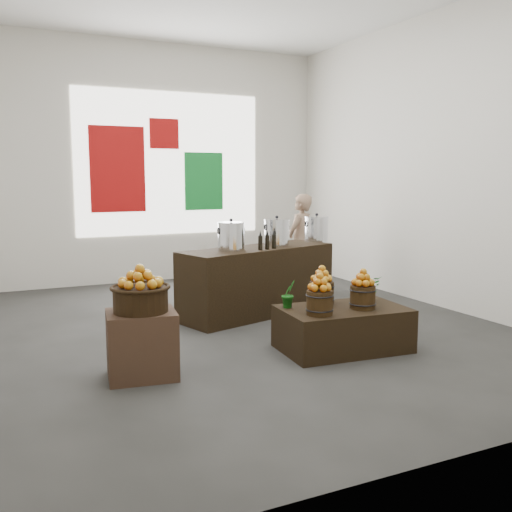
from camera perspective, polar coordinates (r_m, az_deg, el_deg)
name	(u,v)px	position (r m, az deg, el deg)	size (l,w,h in m)	color
ground	(235,328)	(6.82, -2.07, -7.20)	(7.00, 7.00, 0.00)	#363634
back_wall	(153,164)	(9.90, -10.29, 9.08)	(6.00, 0.04, 4.00)	silver
back_opening	(170,164)	(9.96, -8.57, 9.11)	(3.20, 0.02, 2.40)	white
deco_red_left	(118,169)	(9.73, -13.67, 8.42)	(0.90, 0.04, 1.40)	#A50C0C
deco_green_right	(204,181)	(10.14, -5.25, 7.45)	(0.70, 0.04, 1.00)	#13802D
deco_red_upper	(164,134)	(9.95, -9.18, 11.99)	(0.50, 0.04, 0.50)	#A50C0C
crate	(142,344)	(5.23, -11.34, -8.67)	(0.60, 0.49, 0.60)	#4A3222
wicker_basket	(141,299)	(5.13, -11.46, -4.29)	(0.48, 0.48, 0.22)	black
apples_in_basket	(140,276)	(5.09, -11.53, -1.98)	(0.37, 0.37, 0.20)	#8F0804
display_table	(343,329)	(6.01, 8.67, -7.19)	(1.28, 0.79, 0.44)	black
apple_bucket_front_left	(320,303)	(5.61, 6.38, -4.67)	(0.26, 0.26, 0.24)	#33220D
apples_in_bucket_front_left	(320,282)	(5.57, 6.41, -2.61)	(0.19, 0.19, 0.17)	#8F0804
apple_bucket_front_right	(363,297)	(5.93, 10.62, -4.06)	(0.26, 0.26, 0.24)	#33220D
apples_in_bucket_front_right	(363,277)	(5.89, 10.67, -2.12)	(0.19, 0.19, 0.17)	#8F0804
apple_bucket_rear	(322,293)	(6.07, 6.58, -3.69)	(0.26, 0.26, 0.24)	#33220D
apples_in_bucket_rear	(322,274)	(6.03, 6.61, -1.79)	(0.19, 0.19, 0.17)	#8F0804
herb_garnish_right	(369,289)	(6.28, 11.25, -3.24)	(0.25, 0.21, 0.27)	#125712
herb_garnish_left	(289,294)	(5.87, 3.28, -3.81)	(0.16, 0.13, 0.29)	#125712
counter	(258,281)	(7.40, 0.16, -2.51)	(2.14, 0.68, 0.88)	black
stock_pot_left	(231,237)	(7.04, -2.50, 1.90)	(0.33, 0.33, 0.33)	silver
stock_pot_center	(277,233)	(7.55, 2.08, 2.32)	(0.33, 0.33, 0.33)	silver
stock_pot_right	(316,229)	(8.11, 6.07, 2.66)	(0.33, 0.33, 0.33)	silver
oil_cruets	(269,239)	(7.17, 1.30, 1.67)	(0.23, 0.06, 0.24)	black
shopper	(300,242)	(8.98, 4.43, 1.37)	(0.55, 0.36, 1.52)	#8E6E57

